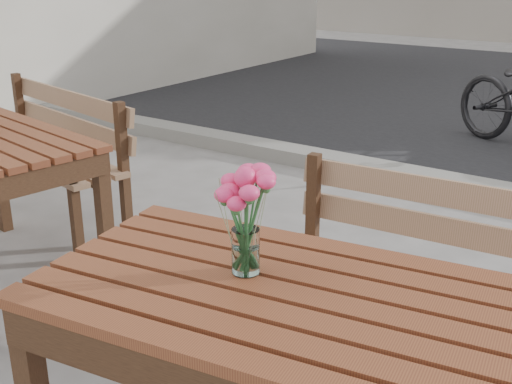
% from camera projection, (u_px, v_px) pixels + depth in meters
% --- Properties ---
extents(main_table, '(1.37, 0.92, 0.79)m').
position_uv_depth(main_table, '(274.00, 330.00, 1.74)').
color(main_table, '#602B19').
rests_on(main_table, ground).
extents(main_bench, '(1.39, 0.50, 0.85)m').
position_uv_depth(main_bench, '(450.00, 260.00, 2.48)').
color(main_bench, '#876346').
rests_on(main_bench, ground).
extents(main_vase, '(0.17, 0.17, 0.30)m').
position_uv_depth(main_vase, '(245.00, 208.00, 1.71)').
color(main_vase, white).
rests_on(main_vase, main_table).
extents(second_bench, '(1.48, 0.70, 0.88)m').
position_uv_depth(second_bench, '(56.00, 139.00, 4.04)').
color(second_bench, '#876346').
rests_on(second_bench, ground).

